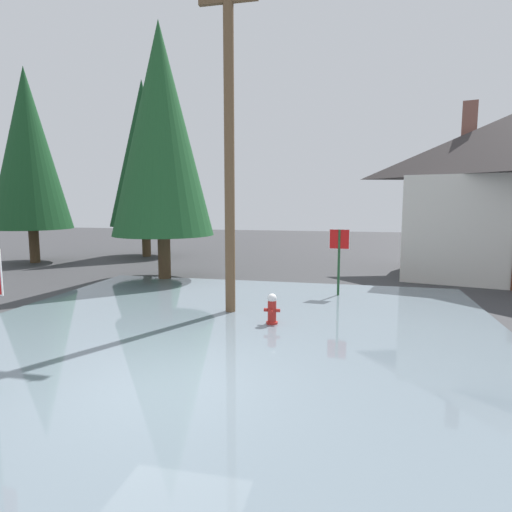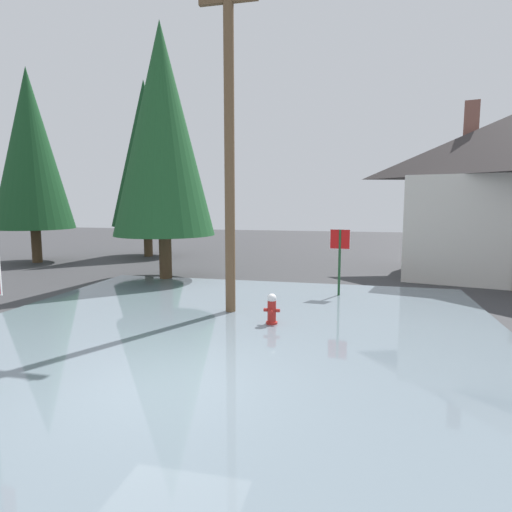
{
  "view_description": "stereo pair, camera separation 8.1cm",
  "coord_description": "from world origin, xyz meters",
  "px_view_note": "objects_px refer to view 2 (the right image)",
  "views": [
    {
      "loc": [
        3.03,
        -6.52,
        3.13
      ],
      "look_at": [
        0.53,
        4.73,
        1.68
      ],
      "focal_mm": 30.23,
      "sensor_mm": 36.0,
      "label": 1
    },
    {
      "loc": [
        3.11,
        -6.5,
        3.13
      ],
      "look_at": [
        0.53,
        4.73,
        1.68
      ],
      "focal_mm": 30.23,
      "sensor_mm": 36.0,
      "label": 2
    }
  ],
  "objects_px": {
    "stop_sign_far": "(340,249)",
    "pine_tree_mid_left": "(162,131)",
    "utility_pole": "(229,145)",
    "fire_hydrant": "(272,310)",
    "pine_tree_tall_left": "(30,149)",
    "pine_tree_short_left": "(145,154)"
  },
  "relations": [
    {
      "from": "utility_pole",
      "to": "pine_tree_tall_left",
      "type": "relative_size",
      "value": 0.91
    },
    {
      "from": "fire_hydrant",
      "to": "pine_tree_tall_left",
      "type": "distance_m",
      "value": 17.34
    },
    {
      "from": "stop_sign_far",
      "to": "pine_tree_mid_left",
      "type": "bearing_deg",
      "value": 166.05
    },
    {
      "from": "pine_tree_tall_left",
      "to": "pine_tree_short_left",
      "type": "bearing_deg",
      "value": 39.13
    },
    {
      "from": "fire_hydrant",
      "to": "pine_tree_tall_left",
      "type": "bearing_deg",
      "value": 148.54
    },
    {
      "from": "pine_tree_mid_left",
      "to": "stop_sign_far",
      "type": "bearing_deg",
      "value": -13.95
    },
    {
      "from": "pine_tree_tall_left",
      "to": "fire_hydrant",
      "type": "bearing_deg",
      "value": -31.46
    },
    {
      "from": "pine_tree_mid_left",
      "to": "utility_pole",
      "type": "bearing_deg",
      "value": -48.22
    },
    {
      "from": "utility_pole",
      "to": "pine_tree_mid_left",
      "type": "relative_size",
      "value": 0.89
    },
    {
      "from": "stop_sign_far",
      "to": "pine_tree_tall_left",
      "type": "height_order",
      "value": "pine_tree_tall_left"
    },
    {
      "from": "pine_tree_tall_left",
      "to": "pine_tree_short_left",
      "type": "relative_size",
      "value": 0.99
    },
    {
      "from": "fire_hydrant",
      "to": "pine_tree_tall_left",
      "type": "xyz_separation_m",
      "value": [
        -14.07,
        8.61,
        5.35
      ]
    },
    {
      "from": "stop_sign_far",
      "to": "pine_tree_mid_left",
      "type": "relative_size",
      "value": 0.22
    },
    {
      "from": "pine_tree_mid_left",
      "to": "fire_hydrant",
      "type": "bearing_deg",
      "value": -45.51
    },
    {
      "from": "pine_tree_short_left",
      "to": "pine_tree_mid_left",
      "type": "bearing_deg",
      "value": -58.11
    },
    {
      "from": "fire_hydrant",
      "to": "utility_pole",
      "type": "distance_m",
      "value": 4.57
    },
    {
      "from": "utility_pole",
      "to": "pine_tree_mid_left",
      "type": "distance_m",
      "value": 6.24
    },
    {
      "from": "stop_sign_far",
      "to": "pine_tree_tall_left",
      "type": "xyz_separation_m",
      "value": [
        -15.61,
        4.79,
        4.17
      ]
    },
    {
      "from": "pine_tree_tall_left",
      "to": "pine_tree_short_left",
      "type": "xyz_separation_m",
      "value": [
        4.46,
        3.63,
        0.04
      ]
    },
    {
      "from": "pine_tree_short_left",
      "to": "stop_sign_far",
      "type": "bearing_deg",
      "value": -37.06
    },
    {
      "from": "utility_pole",
      "to": "stop_sign_far",
      "type": "xyz_separation_m",
      "value": [
        2.91,
        2.83,
        -3.06
      ]
    },
    {
      "from": "fire_hydrant",
      "to": "stop_sign_far",
      "type": "distance_m",
      "value": 4.28
    }
  ]
}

